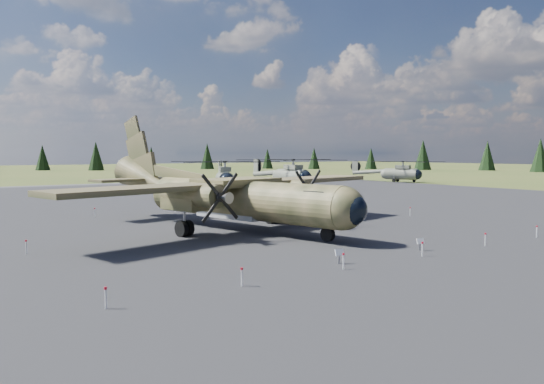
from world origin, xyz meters
TOP-DOWN VIEW (x-y plane):
  - ground at (0.00, 0.00)m, footprint 500.00×500.00m
  - apron at (0.00, 10.00)m, footprint 120.00×120.00m
  - transport_plane at (-1.65, 2.50)m, footprint 29.95×26.83m
  - helicopter_near at (19.08, 39.85)m, footprint 24.32×24.32m
  - helicopter_mid at (31.56, 39.04)m, footprint 19.46×22.85m
  - helicopter_far at (60.30, 40.62)m, footprint 22.36×22.36m
  - info_placard_left at (-3.23, -12.32)m, footprint 0.54×0.31m
  - info_placard_right at (3.34, -12.22)m, footprint 0.52×0.33m
  - barrier_fence at (-0.46, -0.08)m, footprint 33.12×29.62m
  - treeline at (-3.77, 5.02)m, footprint 332.64×331.83m

SIDE VIEW (x-z plane):
  - ground at x=0.00m, z-range 0.00..0.00m
  - apron at x=0.00m, z-range -0.02..0.02m
  - info_placard_right at x=3.34m, z-range 0.13..0.89m
  - barrier_fence at x=-0.46m, z-range 0.08..0.93m
  - info_placard_left at x=-3.23m, z-range 0.13..0.93m
  - transport_plane at x=-1.65m, z-range -2.11..7.81m
  - helicopter_far at x=60.30m, z-range 0.90..5.18m
  - helicopter_near at x=19.08m, z-range 0.98..5.65m
  - helicopter_mid at x=31.56m, z-range 1.03..5.93m
  - treeline at x=-3.77m, z-range -0.77..10.15m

